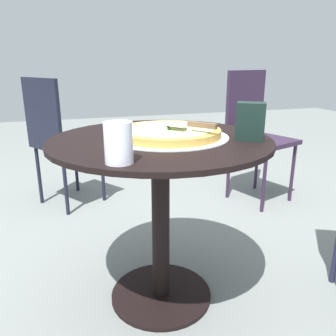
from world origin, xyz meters
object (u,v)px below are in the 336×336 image
pizza_server (190,125)px  patio_chair_near (58,135)px  pizza_on_tray (168,133)px  patio_chair_corner (255,127)px  drinking_cup (119,143)px  patio_table (160,185)px  napkin_dispenser (250,121)px

pizza_server → patio_chair_near: 1.32m
pizza_on_tray → patio_chair_corner: 1.30m
pizza_on_tray → drinking_cup: drinking_cup is taller
patio_table → patio_chair_near: bearing=18.3°
pizza_server → patio_chair_near: bearing=21.2°
patio_chair_near → drinking_cup: bearing=-172.8°
drinking_cup → napkin_dispenser: 0.52m
pizza_server → patio_chair_corner: bearing=-41.8°
patio_table → patio_chair_near: (1.14, 0.38, -0.00)m
napkin_dispenser → patio_chair_corner: 1.24m
patio_table → drinking_cup: (-0.28, 0.20, 0.24)m
napkin_dispenser → patio_chair_corner: (1.03, -0.66, -0.24)m
drinking_cup → patio_chair_corner: (1.18, -1.15, -0.23)m
patio_table → pizza_on_tray: size_ratio=1.82×
napkin_dispenser → patio_chair_corner: patio_chair_corner is taller
napkin_dispenser → patio_chair_corner: size_ratio=0.15×
drinking_cup → pizza_on_tray: bearing=-38.9°
pizza_server → patio_chair_corner: patio_chair_corner is taller
patio_chair_corner → pizza_server: bearing=138.2°
pizza_server → drinking_cup: bearing=126.5°
patio_chair_near → patio_chair_corner: bearing=-100.2°
drinking_cup → napkin_dispenser: napkin_dispenser is taller
pizza_on_tray → napkin_dispenser: bearing=-116.7°
napkin_dispenser → patio_chair_near: patio_chair_near is taller
patio_table → pizza_server: 0.26m
patio_table → drinking_cup: size_ratio=7.16×
pizza_on_tray → pizza_server: bearing=-141.1°
drinking_cup → patio_table: bearing=-35.4°
napkin_dispenser → pizza_server: bearing=-165.1°
pizza_on_tray → patio_table: bearing=102.4°
patio_chair_near → patio_chair_corner: patio_chair_corner is taller
patio_chair_near → patio_chair_corner: size_ratio=0.96×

